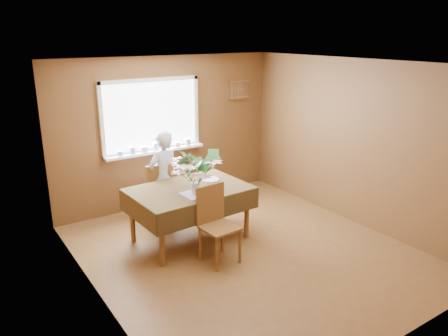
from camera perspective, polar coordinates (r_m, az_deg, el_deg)
floor at (r=6.06m, az=2.95°, el=-10.84°), size 4.50×4.50×0.00m
ceiling at (r=5.35m, az=3.37°, el=13.48°), size 4.50×4.50×0.00m
wall_back at (r=7.44m, az=-7.33°, el=4.73°), size 4.00×0.00×4.00m
wall_front at (r=4.12m, az=22.38°, el=-7.02°), size 4.00×0.00×4.00m
wall_left at (r=4.71m, az=-16.75°, el=-3.38°), size 0.00×4.50×4.50m
wall_right at (r=6.93m, az=16.53°, el=3.20°), size 0.00×4.50×4.50m
window_assembly at (r=7.24m, az=-9.27°, el=5.06°), size 1.72×0.20×1.22m
spoon_rack at (r=8.05m, az=2.01°, el=10.15°), size 0.44×0.05×0.33m
dining_table at (r=6.12m, az=-4.53°, el=-3.48°), size 1.66×1.17×0.79m
chair_far at (r=6.82m, az=-8.52°, el=-2.87°), size 0.48×0.48×0.96m
chair_near at (r=5.64m, az=-1.10°, el=-6.90°), size 0.46×0.46×1.00m
seated_woman at (r=6.71m, az=-7.89°, el=-1.28°), size 0.60×0.46×1.46m
flower_bouquet at (r=5.78m, az=-3.78°, el=-0.08°), size 0.62×0.62×0.53m
side_plate at (r=6.41m, az=-1.83°, el=-1.50°), size 0.29×0.29×0.01m
table_knife at (r=6.01m, az=-1.70°, el=-2.79°), size 0.09×0.22×0.00m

